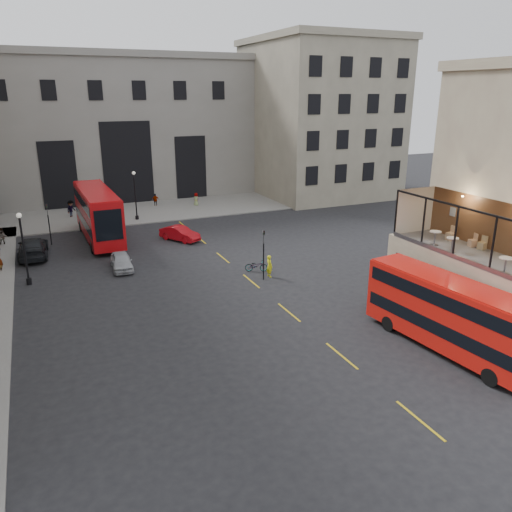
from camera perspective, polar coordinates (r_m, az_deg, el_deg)
name	(u,v)px	position (r m, az deg, el deg)	size (l,w,h in m)	color
ground	(372,348)	(28.39, 13.17, -10.24)	(140.00, 140.00, 0.00)	black
host_frontage	(467,292)	(31.59, 22.97, -3.78)	(3.00, 11.00, 4.50)	#C2B591
cafe_floor	(472,254)	(30.86, 23.49, 0.19)	(3.00, 10.00, 0.10)	slate
gateway	(118,124)	(68.50, -15.52, 14.32)	(35.00, 10.60, 18.00)	gray
building_right	(319,115)	(69.48, 7.16, 15.70)	(16.60, 18.60, 20.00)	#A09881
pavement_far	(130,212)	(59.86, -14.17, 4.89)	(40.00, 12.00, 0.12)	slate
traffic_light_near	(264,248)	(36.48, 0.88, 0.88)	(0.16, 0.20, 3.80)	black
traffic_light_far	(48,219)	(48.80, -22.65, 3.93)	(0.16, 0.20, 3.80)	black
street_lamp_a	(25,253)	(39.14, -24.93, 0.30)	(0.36, 0.36, 5.33)	black
street_lamp_b	(136,199)	(55.52, -13.60, 6.39)	(0.36, 0.36, 5.33)	black
bus_near	(449,312)	(28.48, 21.20, -5.96)	(3.36, 10.15, 3.97)	red
bus_far	(98,212)	(48.91, -17.64, 4.82)	(3.00, 12.00, 4.77)	#B30C0F
car_a	(122,261)	(40.59, -15.11, -0.60)	(1.52, 3.78, 1.29)	#A9ADB2
car_b	(180,234)	(47.38, -8.70, 2.55)	(1.42, 4.06, 1.34)	#B00A12
car_c	(33,247)	(46.14, -24.15, 0.90)	(2.30, 5.67, 1.64)	black
bicycle	(256,266)	(38.79, 0.04, -1.11)	(0.61, 1.74, 0.91)	gray
cyclist	(269,266)	(37.54, 1.54, -1.15)	(0.62, 0.41, 1.70)	yellow
pedestrian_a	(2,237)	(50.60, -26.99, 1.92)	(0.79, 0.62, 1.64)	gray
pedestrian_b	(71,209)	(59.05, -20.37, 5.04)	(1.26, 0.73, 1.95)	gray
pedestrian_c	(156,200)	(62.27, -11.41, 6.28)	(0.92, 0.38, 1.57)	gray
pedestrian_d	(196,200)	(61.72, -6.86, 6.43)	(0.80, 0.52, 1.63)	gray
cafe_table_near	(506,263)	(27.94, 26.63, -0.72)	(0.67, 0.67, 0.84)	beige
cafe_table_mid	(452,242)	(30.54, 21.52, 1.46)	(0.67, 0.67, 0.84)	beige
cafe_table_far	(435,236)	(31.54, 19.79, 2.18)	(0.68, 0.68, 0.85)	beige
cafe_chair_b	(482,245)	(31.81, 24.43, 1.13)	(0.45, 0.45, 0.80)	tan
cafe_chair_c	(473,243)	(32.14, 23.51, 1.42)	(0.47, 0.47, 0.80)	tan
cafe_chair_d	(451,236)	(33.01, 21.36, 2.15)	(0.47, 0.47, 0.89)	tan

